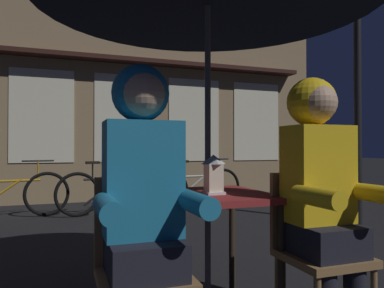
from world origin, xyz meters
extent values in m
cube|color=maroon|center=(0.00, 0.00, 0.72)|extent=(0.72, 0.72, 0.04)
cylinder|color=#2D2319|center=(-0.31, -0.31, 0.35)|extent=(0.04, 0.04, 0.70)
cylinder|color=#2D2319|center=(0.31, -0.31, 0.35)|extent=(0.04, 0.04, 0.70)
cylinder|color=#2D2319|center=(-0.31, 0.31, 0.35)|extent=(0.04, 0.04, 0.70)
cylinder|color=#2D2319|center=(0.31, 0.31, 0.35)|extent=(0.04, 0.04, 0.70)
cylinder|color=#4C4C51|center=(0.00, 0.00, 1.12)|extent=(0.04, 0.04, 2.25)
cube|color=white|center=(0.01, -0.06, 0.75)|extent=(0.11, 0.11, 0.02)
cube|color=white|center=(0.01, -0.06, 0.84)|extent=(0.09, 0.09, 0.16)
pyramid|color=white|center=(0.01, -0.06, 0.94)|extent=(0.11, 0.11, 0.06)
cube|color=olive|center=(-0.48, -0.44, 0.43)|extent=(0.40, 0.40, 0.04)
cube|color=olive|center=(-0.48, -0.26, 0.66)|extent=(0.40, 0.03, 0.42)
cube|color=olive|center=(0.48, -0.44, 0.43)|extent=(0.40, 0.40, 0.04)
cylinder|color=olive|center=(0.65, -0.27, 0.21)|extent=(0.03, 0.03, 0.41)
cube|color=olive|center=(0.48, -0.26, 0.66)|extent=(0.40, 0.03, 0.42)
cube|color=black|center=(-0.48, -0.44, 0.53)|extent=(0.32, 0.36, 0.16)
cube|color=teal|center=(-0.48, -0.40, 0.87)|extent=(0.34, 0.22, 0.52)
cylinder|color=teal|center=(-0.30, -0.62, 0.78)|extent=(0.09, 0.30, 0.09)
cylinder|color=teal|center=(-0.66, -0.62, 0.78)|extent=(0.09, 0.30, 0.09)
sphere|color=tan|center=(-0.48, -0.40, 1.25)|extent=(0.21, 0.21, 0.21)
sphere|color=teal|center=(-0.48, -0.35, 1.26)|extent=(0.27, 0.27, 0.27)
cube|color=black|center=(0.48, -0.44, 0.53)|extent=(0.32, 0.36, 0.16)
cube|color=yellow|center=(0.48, -0.40, 0.87)|extent=(0.34, 0.22, 0.52)
cylinder|color=yellow|center=(0.66, -0.62, 0.78)|extent=(0.09, 0.30, 0.09)
cylinder|color=yellow|center=(0.30, -0.62, 0.78)|extent=(0.09, 0.30, 0.09)
sphere|color=tan|center=(0.48, -0.40, 1.25)|extent=(0.21, 0.21, 0.21)
sphere|color=yellow|center=(0.48, -0.35, 1.26)|extent=(0.27, 0.27, 0.27)
cube|color=#937A56|center=(-0.45, 5.40, 3.10)|extent=(10.00, 0.60, 6.20)
cube|color=#EAE5C6|center=(-1.18, 5.09, 1.60)|extent=(1.10, 0.02, 1.70)
cube|color=#EAE5C6|center=(0.28, 5.09, 1.60)|extent=(1.10, 0.02, 1.70)
cube|color=#EAE5C6|center=(1.75, 5.09, 1.60)|extent=(1.10, 0.02, 1.70)
cube|color=#EAE5C6|center=(3.22, 5.09, 1.60)|extent=(1.10, 0.02, 1.70)
cube|color=#331914|center=(-0.45, 4.95, 2.70)|extent=(9.00, 0.36, 0.08)
cylinder|color=black|center=(2.91, 1.83, 1.80)|extent=(0.10, 0.10, 3.60)
torus|color=black|center=(-1.05, 3.83, 0.33)|extent=(0.66, 0.17, 0.66)
cylinder|color=#B78419|center=(-1.55, 3.74, 0.54)|extent=(0.83, 0.18, 0.04)
cylinder|color=#B78419|center=(-1.17, 3.80, 0.68)|extent=(0.02, 0.02, 0.28)
cylinder|color=black|center=(-1.17, 3.80, 0.82)|extent=(0.44, 0.10, 0.02)
torus|color=black|center=(0.39, 3.77, 0.33)|extent=(0.66, 0.15, 0.66)
torus|color=black|center=(-0.62, 3.61, 0.33)|extent=(0.66, 0.15, 0.66)
cylinder|color=black|center=(-0.12, 3.69, 0.54)|extent=(0.83, 0.17, 0.04)
cylinder|color=black|center=(-0.24, 3.67, 0.36)|extent=(0.60, 0.13, 0.44)
cylinder|color=black|center=(-0.40, 3.64, 0.66)|extent=(0.02, 0.02, 0.24)
cube|color=black|center=(-0.40, 3.64, 0.79)|extent=(0.21, 0.11, 0.04)
cylinder|color=black|center=(0.26, 3.75, 0.68)|extent=(0.02, 0.02, 0.28)
cylinder|color=black|center=(0.26, 3.75, 0.82)|extent=(0.44, 0.09, 0.02)
torus|color=black|center=(1.82, 3.77, 0.33)|extent=(0.66, 0.14, 0.66)
torus|color=black|center=(0.81, 3.63, 0.33)|extent=(0.66, 0.14, 0.66)
cylinder|color=#ADA89E|center=(1.31, 3.70, 0.54)|extent=(0.83, 0.15, 0.04)
cylinder|color=#ADA89E|center=(1.19, 3.69, 0.36)|extent=(0.60, 0.12, 0.44)
cylinder|color=#ADA89E|center=(1.03, 3.66, 0.66)|extent=(0.02, 0.02, 0.24)
cube|color=black|center=(1.03, 3.66, 0.79)|extent=(0.21, 0.11, 0.04)
cylinder|color=#ADA89E|center=(1.70, 3.75, 0.68)|extent=(0.02, 0.02, 0.28)
cylinder|color=black|center=(1.70, 3.75, 0.82)|extent=(0.44, 0.08, 0.02)
camera|label=1|loc=(-0.82, -2.03, 1.01)|focal=34.10mm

